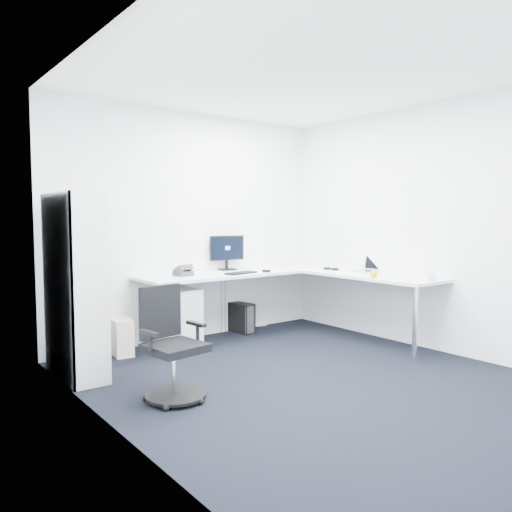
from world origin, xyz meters
TOP-DOWN VIEW (x-y plane):
  - ground at (0.00, 0.00)m, footprint 4.20×4.20m
  - ceiling at (0.00, 0.00)m, footprint 4.20×4.20m
  - wall_back at (0.00, 2.10)m, footprint 3.60×0.02m
  - wall_left at (-1.80, 0.00)m, footprint 0.02×4.20m
  - wall_right at (1.80, 0.00)m, footprint 0.02×4.20m
  - l_desk at (0.55, 1.40)m, footprint 2.75×1.54m
  - drawer_pedestal at (-0.44, 1.78)m, footprint 0.44×0.54m
  - bookshelf at (-1.62, 1.45)m, footprint 0.33×0.84m
  - task_chair at (-1.20, 0.36)m, footprint 0.57×0.57m
  - black_pc_tower at (0.61, 1.96)m, footprint 0.21×0.40m
  - beige_pc_tower at (-1.01, 1.91)m, footprint 0.23×0.43m
  - power_strip at (0.95, 2.11)m, footprint 0.34×0.13m
  - monitor at (0.44, 2.00)m, footprint 0.48×0.20m
  - black_keyboard at (0.33, 1.56)m, footprint 0.43×0.21m
  - mouse at (0.68, 1.53)m, footprint 0.08×0.10m
  - desk_phone at (-0.30, 1.81)m, footprint 0.20×0.20m
  - laptop at (1.63, 0.77)m, footprint 0.36×0.35m
  - white_keyboard at (1.26, 0.74)m, footprint 0.12×0.41m
  - headphones at (1.48, 1.23)m, footprint 0.15×0.21m
  - orange_fruit at (1.25, 0.37)m, footprint 0.09×0.09m
  - tissue_box at (1.57, -0.03)m, footprint 0.15×0.24m

SIDE VIEW (x-z plane):
  - ground at x=0.00m, z-range 0.00..0.00m
  - power_strip at x=0.95m, z-range 0.00..0.04m
  - black_pc_tower at x=0.61m, z-range 0.00..0.37m
  - beige_pc_tower at x=-1.01m, z-range 0.00..0.39m
  - drawer_pedestal at x=-0.44m, z-range 0.00..0.67m
  - l_desk at x=0.55m, z-range 0.00..0.80m
  - task_chair at x=-1.20m, z-range 0.00..0.91m
  - white_keyboard at x=1.26m, z-range 0.80..0.82m
  - black_keyboard at x=0.33m, z-range 0.80..0.82m
  - mouse at x=0.68m, z-range 0.80..0.83m
  - headphones at x=1.48m, z-range 0.80..0.85m
  - bookshelf at x=-1.62m, z-range 0.00..1.68m
  - tissue_box at x=1.57m, z-range 0.80..0.88m
  - orange_fruit at x=1.25m, z-range 0.80..0.89m
  - desk_phone at x=-0.30m, z-range 0.80..0.93m
  - laptop at x=1.63m, z-range 0.80..1.02m
  - monitor at x=0.44m, z-range 0.80..1.25m
  - wall_back at x=0.00m, z-range 0.00..2.70m
  - wall_left at x=-1.80m, z-range 0.00..2.70m
  - wall_right at x=1.80m, z-range 0.00..2.70m
  - ceiling at x=0.00m, z-range 2.70..2.70m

